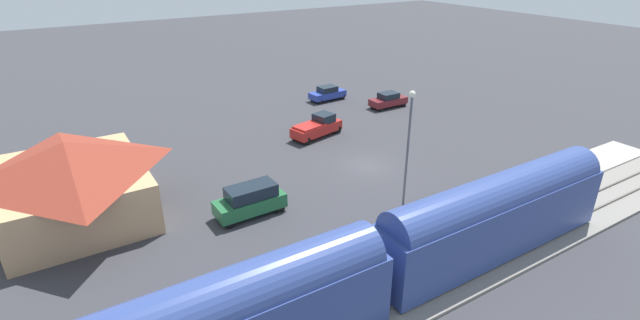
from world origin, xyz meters
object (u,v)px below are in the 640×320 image
(pickup_red, at_px, (317,127))
(sedan_blue, at_px, (327,93))
(station_building, at_px, (72,179))
(light_pole_near_platform, at_px, (409,139))
(pedestrian_on_platform, at_px, (476,197))
(suv_green, at_px, (250,200))
(sedan_maroon, at_px, (388,100))

(pickup_red, bearing_deg, sedan_blue, -37.37)
(sedan_blue, bearing_deg, station_building, 115.18)
(light_pole_near_platform, bearing_deg, station_building, 60.42)
(station_building, bearing_deg, sedan_blue, -64.82)
(pedestrian_on_platform, distance_m, sedan_blue, 28.57)
(station_building, xyz_separation_m, light_pole_near_platform, (-11.20, -19.73, 2.53))
(pickup_red, xyz_separation_m, light_pole_near_platform, (-15.33, 2.23, 4.40))
(sedan_blue, bearing_deg, pedestrian_on_platform, 168.59)
(pedestrian_on_platform, bearing_deg, station_building, 59.04)
(station_building, xyz_separation_m, suv_green, (-6.09, -10.22, -1.75))
(pickup_red, bearing_deg, pedestrian_on_platform, -174.62)
(station_building, distance_m, sedan_maroon, 34.81)
(light_pole_near_platform, bearing_deg, suv_green, 61.74)
(light_pole_near_platform, bearing_deg, sedan_blue, -21.02)
(suv_green, relative_size, light_pole_near_platform, 0.56)
(suv_green, bearing_deg, light_pole_near_platform, -118.26)
(pickup_red, relative_size, sedan_maroon, 1.27)
(station_building, height_order, pickup_red, station_building)
(sedan_maroon, bearing_deg, light_pole_near_platform, 143.18)
(station_building, distance_m, pedestrian_on_platform, 27.67)
(pedestrian_on_platform, xyz_separation_m, suv_green, (8.12, 13.46, -0.13))
(pickup_red, bearing_deg, station_building, 100.66)
(pedestrian_on_platform, distance_m, pickup_red, 18.42)
(station_building, height_order, pedestrian_on_platform, station_building)
(sedan_blue, xyz_separation_m, light_pole_near_platform, (-24.99, 9.61, 4.54))
(pickup_red, distance_m, light_pole_near_platform, 16.11)
(sedan_maroon, distance_m, light_pole_near_platform, 24.06)
(pedestrian_on_platform, height_order, light_pole_near_platform, light_pole_near_platform)
(pickup_red, height_order, sedan_blue, pickup_red)
(suv_green, distance_m, pickup_red, 15.56)
(pedestrian_on_platform, xyz_separation_m, sedan_blue, (28.00, -5.65, -0.40))
(station_building, relative_size, suv_green, 2.34)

